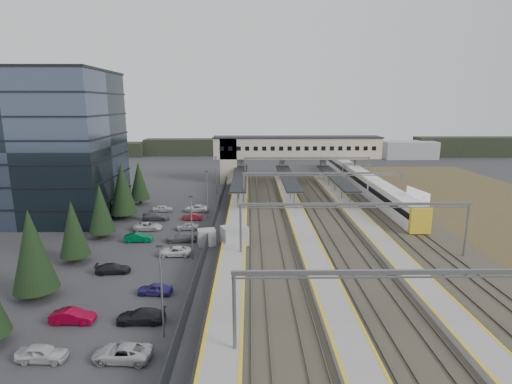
{
  "coord_description": "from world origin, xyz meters",
  "views": [
    {
      "loc": [
        -0.78,
        -54.85,
        18.97
      ],
      "look_at": [
        0.18,
        12.47,
        4.0
      ],
      "focal_mm": 28.0,
      "sensor_mm": 36.0,
      "label": 1
    }
  ],
  "objects_px": {
    "footbridge": "(285,150)",
    "train": "(361,180)",
    "relay_cabin_far": "(207,237)",
    "billboard": "(417,201)",
    "office_building": "(39,145)",
    "relay_cabin_near": "(235,236)"
  },
  "relations": [
    {
      "from": "footbridge",
      "to": "relay_cabin_far",
      "type": "bearing_deg",
      "value": -107.92
    },
    {
      "from": "relay_cabin_near",
      "to": "footbridge",
      "type": "relative_size",
      "value": 0.1
    },
    {
      "from": "relay_cabin_far",
      "to": "footbridge",
      "type": "xyz_separation_m",
      "value": [
        14.5,
        44.83,
        6.85
      ]
    },
    {
      "from": "billboard",
      "to": "office_building",
      "type": "bearing_deg",
      "value": 175.31
    },
    {
      "from": "relay_cabin_near",
      "to": "relay_cabin_far",
      "type": "relative_size",
      "value": 1.47
    },
    {
      "from": "office_building",
      "to": "relay_cabin_near",
      "type": "bearing_deg",
      "value": -25.02
    },
    {
      "from": "relay_cabin_near",
      "to": "train",
      "type": "xyz_separation_m",
      "value": [
        26.95,
        36.03,
        0.84
      ]
    },
    {
      "from": "train",
      "to": "billboard",
      "type": "relative_size",
      "value": 10.23
    },
    {
      "from": "relay_cabin_far",
      "to": "footbridge",
      "type": "bearing_deg",
      "value": 72.08
    },
    {
      "from": "relay_cabin_near",
      "to": "office_building",
      "type": "bearing_deg",
      "value": 154.98
    },
    {
      "from": "office_building",
      "to": "footbridge",
      "type": "distance_m",
      "value": 53.18
    },
    {
      "from": "relay_cabin_far",
      "to": "train",
      "type": "bearing_deg",
      "value": 49.02
    },
    {
      "from": "relay_cabin_near",
      "to": "train",
      "type": "distance_m",
      "value": 45.01
    },
    {
      "from": "office_building",
      "to": "relay_cabin_far",
      "type": "distance_m",
      "value": 34.59
    },
    {
      "from": "footbridge",
      "to": "train",
      "type": "relative_size",
      "value": 0.62
    },
    {
      "from": "relay_cabin_far",
      "to": "billboard",
      "type": "distance_m",
      "value": 34.31
    },
    {
      "from": "footbridge",
      "to": "billboard",
      "type": "xyz_separation_m",
      "value": [
        18.29,
        -35.09,
        -4.19
      ]
    },
    {
      "from": "office_building",
      "to": "billboard",
      "type": "distance_m",
      "value": 62.77
    },
    {
      "from": "office_building",
      "to": "relay_cabin_near",
      "type": "relative_size",
      "value": 6.06
    },
    {
      "from": "relay_cabin_far",
      "to": "billboard",
      "type": "bearing_deg",
      "value": 16.55
    },
    {
      "from": "footbridge",
      "to": "train",
      "type": "bearing_deg",
      "value": -29.94
    },
    {
      "from": "relay_cabin_near",
      "to": "footbridge",
      "type": "height_order",
      "value": "footbridge"
    }
  ]
}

